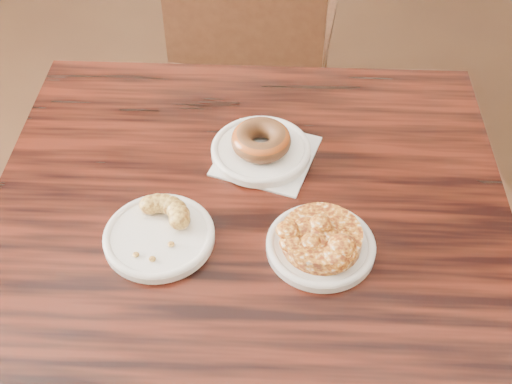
% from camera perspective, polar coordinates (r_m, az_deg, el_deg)
% --- Properties ---
extents(cafe_table, '(0.94, 0.94, 0.75)m').
position_cam_1_polar(cafe_table, '(1.28, -0.60, -13.75)').
color(cafe_table, black).
rests_on(cafe_table, floor).
extents(chair_far, '(0.47, 0.47, 0.90)m').
position_cam_1_polar(chair_far, '(1.93, 0.15, 13.72)').
color(chair_far, black).
rests_on(chair_far, floor).
extents(napkin, '(0.17, 0.17, 0.00)m').
position_cam_1_polar(napkin, '(1.08, 0.91, 3.22)').
color(napkin, silver).
rests_on(napkin, cafe_table).
extents(plate_donut, '(0.17, 0.17, 0.01)m').
position_cam_1_polar(plate_donut, '(1.07, 0.44, 3.70)').
color(plate_donut, white).
rests_on(plate_donut, napkin).
extents(plate_cruller, '(0.16, 0.16, 0.01)m').
position_cam_1_polar(plate_cruller, '(0.96, -8.60, -3.95)').
color(plate_cruller, white).
rests_on(plate_cruller, cafe_table).
extents(plate_fritter, '(0.16, 0.16, 0.01)m').
position_cam_1_polar(plate_fritter, '(0.94, 5.76, -4.81)').
color(plate_fritter, silver).
rests_on(plate_fritter, cafe_table).
extents(glazed_donut, '(0.10, 0.10, 0.04)m').
position_cam_1_polar(glazed_donut, '(1.06, 0.45, 4.64)').
color(glazed_donut, '#883913').
rests_on(glazed_donut, plate_donut).
extents(apple_fritter, '(0.16, 0.16, 0.04)m').
position_cam_1_polar(apple_fritter, '(0.92, 5.88, -3.83)').
color(apple_fritter, '#4D1908').
rests_on(apple_fritter, plate_fritter).
extents(cruller_fragment, '(0.11, 0.11, 0.03)m').
position_cam_1_polar(cruller_fragment, '(0.94, -8.74, -3.15)').
color(cruller_fragment, brown).
rests_on(cruller_fragment, plate_cruller).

